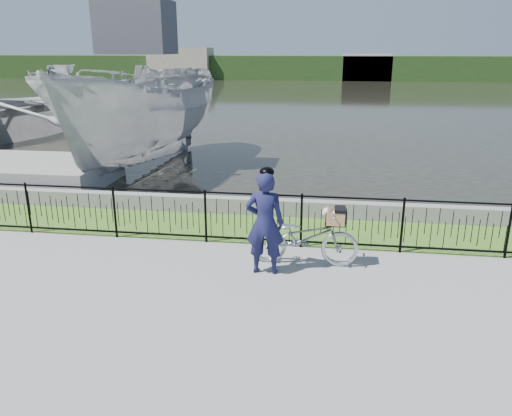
# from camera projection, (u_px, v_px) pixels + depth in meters

# --- Properties ---
(ground) EXTENTS (120.00, 120.00, 0.00)m
(ground) POSITION_uv_depth(u_px,v_px,m) (240.00, 277.00, 8.96)
(ground) COLOR gray
(ground) RESTS_ON ground
(grass_strip) EXTENTS (60.00, 2.00, 0.01)m
(grass_strip) POSITION_uv_depth(u_px,v_px,m) (259.00, 228.00, 11.41)
(grass_strip) COLOR #456F22
(grass_strip) RESTS_ON ground
(water) EXTENTS (120.00, 120.00, 0.00)m
(water) POSITION_uv_depth(u_px,v_px,m) (311.00, 99.00, 40.06)
(water) COLOR black
(water) RESTS_ON ground
(quay_wall) EXTENTS (60.00, 0.30, 0.40)m
(quay_wall) POSITION_uv_depth(u_px,v_px,m) (265.00, 207.00, 12.29)
(quay_wall) COLOR gray
(quay_wall) RESTS_ON ground
(fence) EXTENTS (14.00, 0.06, 1.15)m
(fence) POSITION_uv_depth(u_px,v_px,m) (253.00, 218.00, 10.29)
(fence) COLOR black
(fence) RESTS_ON ground
(far_treeline) EXTENTS (120.00, 6.00, 3.00)m
(far_treeline) POSITION_uv_depth(u_px,v_px,m) (319.00, 68.00, 65.05)
(far_treeline) COLOR #274319
(far_treeline) RESTS_ON ground
(far_building_left) EXTENTS (8.00, 4.00, 4.00)m
(far_building_left) POSITION_uv_depth(u_px,v_px,m) (181.00, 64.00, 65.45)
(far_building_left) COLOR #A49983
(far_building_left) RESTS_ON ground
(far_building_right) EXTENTS (6.00, 3.00, 3.20)m
(far_building_right) POSITION_uv_depth(u_px,v_px,m) (367.00, 68.00, 62.79)
(far_building_right) COLOR #A49983
(far_building_right) RESTS_ON ground
(bicycle_rig) EXTENTS (2.04, 0.71, 1.17)m
(bicycle_rig) POSITION_uv_depth(u_px,v_px,m) (304.00, 237.00, 9.37)
(bicycle_rig) COLOR #B0B6BD
(bicycle_rig) RESTS_ON ground
(cyclist) EXTENTS (0.71, 0.48, 1.97)m
(cyclist) POSITION_uv_depth(u_px,v_px,m) (265.00, 222.00, 8.89)
(cyclist) COLOR #171840
(cyclist) RESTS_ON ground
(boat_near) EXTENTS (4.71, 9.58, 5.35)m
(boat_near) POSITION_uv_depth(u_px,v_px,m) (142.00, 113.00, 16.36)
(boat_near) COLOR #A9A9A9
(boat_near) RESTS_ON water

